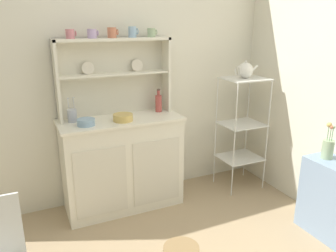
{
  "coord_description": "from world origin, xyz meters",
  "views": [
    {
      "loc": [
        -0.77,
        -1.4,
        1.69
      ],
      "look_at": [
        0.38,
        1.12,
        0.82
      ],
      "focal_mm": 35.71,
      "sensor_mm": 36.0,
      "label": 1
    }
  ],
  "objects": [
    {
      "name": "bowl_mixing_large",
      "position": [
        -0.29,
        1.29,
        0.9
      ],
      "size": [
        0.15,
        0.15,
        0.06
      ],
      "primitive_type": "cylinder",
      "color": "#8EB2D1",
      "rests_on": "hutch_cabinet"
    },
    {
      "name": "bowl_floral_medium",
      "position": [
        0.03,
        1.29,
        0.9
      ],
      "size": [
        0.17,
        0.17,
        0.06
      ],
      "primitive_type": "cylinder",
      "color": "#DBB760",
      "rests_on": "hutch_cabinet"
    },
    {
      "name": "hutch_shelf_unit",
      "position": [
        0.03,
        1.53,
        1.27
      ],
      "size": [
        1.02,
        0.18,
        0.69
      ],
      "color": "silver",
      "rests_on": "hutch_cabinet"
    },
    {
      "name": "wall_back",
      "position": [
        0.0,
        1.62,
        1.25
      ],
      "size": [
        3.84,
        0.05,
        2.5
      ],
      "primitive_type": "cube",
      "color": "silver",
      "rests_on": "ground"
    },
    {
      "name": "hutch_cabinet",
      "position": [
        0.03,
        1.37,
        0.45
      ],
      "size": [
        1.09,
        0.45,
        0.87
      ],
      "color": "silver",
      "rests_on": "ground"
    },
    {
      "name": "cup_terracotta_2",
      "position": [
        0.03,
        1.49,
        1.6
      ],
      "size": [
        0.09,
        0.08,
        0.09
      ],
      "color": "#C67556",
      "rests_on": "hutch_shelf_unit"
    },
    {
      "name": "porcelain_teapot",
      "position": [
        1.28,
        1.26,
        1.24
      ],
      "size": [
        0.24,
        0.15,
        0.17
      ],
      "color": "white",
      "rests_on": "bakers_rack"
    },
    {
      "name": "cup_rose_0",
      "position": [
        -0.32,
        1.49,
        1.6
      ],
      "size": [
        0.08,
        0.07,
        0.08
      ],
      "color": "#D17A84",
      "rests_on": "hutch_shelf_unit"
    },
    {
      "name": "cup_sky_3",
      "position": [
        0.21,
        1.49,
        1.61
      ],
      "size": [
        0.09,
        0.07,
        0.09
      ],
      "color": "#8EB2D1",
      "rests_on": "hutch_shelf_unit"
    },
    {
      "name": "cup_sage_4",
      "position": [
        0.39,
        1.49,
        1.6
      ],
      "size": [
        0.09,
        0.07,
        0.08
      ],
      "color": "#9EB78E",
      "rests_on": "hutch_shelf_unit"
    },
    {
      "name": "side_shelf_blue",
      "position": [
        1.44,
        0.22,
        0.32
      ],
      "size": [
        0.28,
        0.48,
        0.63
      ],
      "primitive_type": "cube",
      "color": "#849EBC",
      "rests_on": "ground"
    },
    {
      "name": "cup_lilac_1",
      "position": [
        -0.14,
        1.49,
        1.6
      ],
      "size": [
        0.09,
        0.08,
        0.08
      ],
      "color": "#B79ECC",
      "rests_on": "hutch_shelf_unit"
    },
    {
      "name": "jam_bottle",
      "position": [
        0.44,
        1.45,
        0.96
      ],
      "size": [
        0.06,
        0.06,
        0.22
      ],
      "color": "#B74C47",
      "rests_on": "hutch_cabinet"
    },
    {
      "name": "flower_vase",
      "position": [
        1.44,
        0.34,
        0.73
      ],
      "size": [
        0.09,
        0.09,
        0.31
      ],
      "color": "#9EB78E",
      "rests_on": "side_shelf_blue"
    },
    {
      "name": "bakers_rack",
      "position": [
        1.28,
        1.26,
        0.73
      ],
      "size": [
        0.42,
        0.36,
        1.16
      ],
      "color": "silver",
      "rests_on": "ground"
    },
    {
      "name": "utensil_jar",
      "position": [
        -0.37,
        1.45,
        0.93
      ],
      "size": [
        0.08,
        0.08,
        0.22
      ],
      "color": "#B2B7C6",
      "rests_on": "hutch_cabinet"
    }
  ]
}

